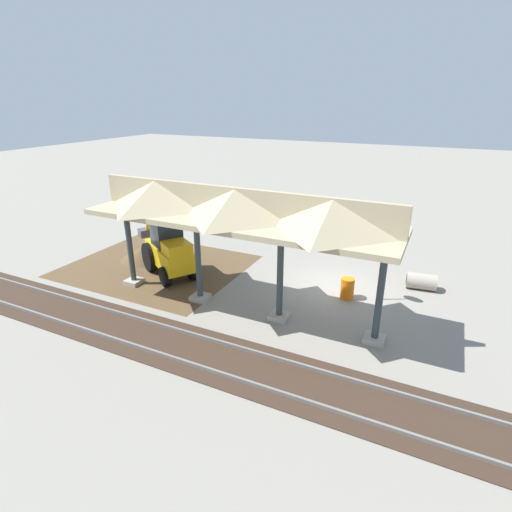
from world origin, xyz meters
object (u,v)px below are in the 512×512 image
Objects in this scene: backhoe at (168,248)px; stop_sign at (385,259)px; concrete_pipe at (421,281)px; traffic_barrel at (347,288)px.

stop_sign is at bearing -170.34° from backhoe.
concrete_pipe is (-1.42, -1.79, -1.45)m from stop_sign.
backhoe is at bearing 9.66° from stop_sign.
backhoe is 5.66× the size of traffic_barrel.
stop_sign is 2.78× the size of traffic_barrel.
traffic_barrel is at bearing -172.14° from backhoe.
backhoe is at bearing 7.86° from traffic_barrel.
backhoe reaches higher than concrete_pipe.
traffic_barrel is (-8.30, -1.15, -0.81)m from backhoe.
concrete_pipe is at bearing -140.12° from traffic_barrel.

